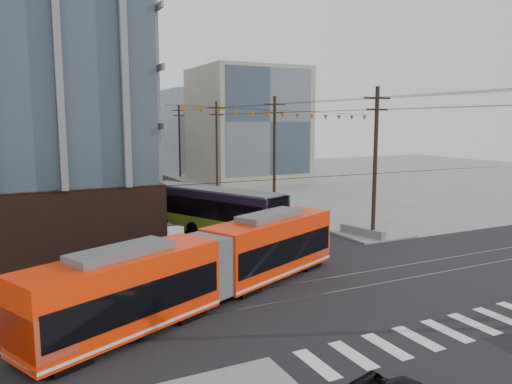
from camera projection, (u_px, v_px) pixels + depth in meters
ground at (383, 310)px, 22.89m from camera, size 160.00×160.00×0.00m
bg_bldg_ne_near at (247, 125)px, 71.35m from camera, size 14.00×14.00×16.00m
bg_bldg_nw_far at (11, 112)px, 79.04m from camera, size 16.00×18.00×20.00m
bg_bldg_ne_far at (209, 130)px, 90.08m from camera, size 16.00×16.00×14.00m
utility_pole_far at (180, 142)px, 75.46m from camera, size 0.30×0.30×11.00m
streetcar at (208, 267)px, 23.61m from camera, size 17.69×9.96×3.52m
city_bus at (210, 210)px, 38.13m from camera, size 7.93×12.89×3.66m
parked_car_silver at (172, 236)px, 34.40m from camera, size 2.87×4.88×1.52m
parked_car_white at (164, 231)px, 36.51m from camera, size 1.80×4.36×1.26m
parked_car_grey at (130, 216)px, 41.96m from camera, size 3.69×5.54×1.41m
jersey_barrier at (362, 232)px, 37.07m from camera, size 1.71×3.92×0.77m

